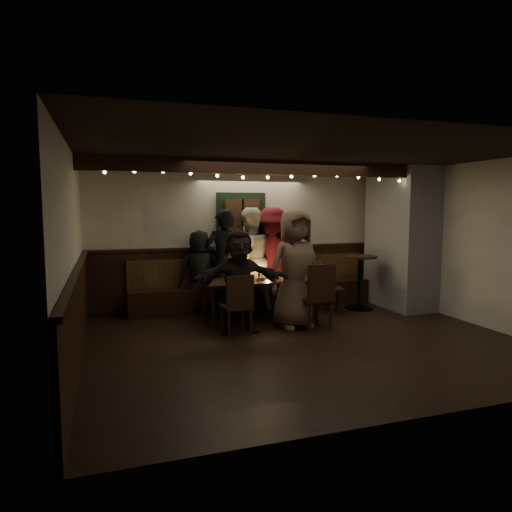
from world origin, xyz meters
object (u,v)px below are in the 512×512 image
object	(u,v)px
chair_near_right	(317,293)
person_e	(286,260)
chair_end	(326,284)
person_f	(239,281)
person_c	(249,260)
person_b	(224,262)
dining_table	(260,283)
chair_near_left	(238,302)
person_d	(272,258)
high_top	(360,275)
person_a	(200,272)
person_g	(295,269)

from	to	relation	value
chair_near_right	person_e	bearing A→B (deg)	84.47
chair_end	person_f	size ratio (longest dim) A/B	0.58
person_c	person_b	bearing A→B (deg)	-11.43
person_c	dining_table	bearing A→B (deg)	75.65
chair_near_left	person_d	distance (m)	2.01
high_top	person_d	bearing A→B (deg)	158.77
person_a	dining_table	bearing A→B (deg)	139.38
person_c	person_f	xyz separation A→B (m)	(-0.56, -1.31, -0.16)
person_a	person_d	distance (m)	1.37
person_c	chair_near_left	bearing A→B (deg)	53.54
chair_near_left	person_e	world-z (taller)	person_e
chair_end	person_f	bearing A→B (deg)	-156.76
person_e	person_f	xyz separation A→B (m)	(-1.33, -1.40, -0.11)
person_b	person_d	world-z (taller)	person_d
dining_table	high_top	distance (m)	2.01
dining_table	chair_end	bearing A→B (deg)	5.70
chair_end	person_f	world-z (taller)	person_f
dining_table	person_d	bearing A→B (deg)	56.14
person_e	chair_near_left	bearing A→B (deg)	34.41
chair_near_left	chair_end	world-z (taller)	chair_near_left
high_top	person_b	bearing A→B (deg)	169.05
chair_near_left	person_c	world-z (taller)	person_c
dining_table	chair_end	distance (m)	1.31
person_c	person_g	distance (m)	1.37
person_e	chair_near_right	bearing A→B (deg)	70.02
person_b	person_d	distance (m)	0.95
chair_near_left	person_b	xyz separation A→B (m)	(0.18, 1.50, 0.41)
person_d	person_g	size ratio (longest dim) A/B	1.02
chair_end	person_a	xyz separation A→B (m)	(-2.16, 0.65, 0.23)
chair_near_left	person_g	distance (m)	1.07
dining_table	person_f	distance (m)	0.88
person_b	person_f	bearing A→B (deg)	88.64
person_d	person_f	size ratio (longest dim) A/B	1.20
person_b	person_f	size ratio (longest dim) A/B	1.18
person_e	person_d	bearing A→B (deg)	-15.97
person_d	person_g	distance (m)	1.43
person_d	chair_near_right	bearing A→B (deg)	111.65
dining_table	person_f	xyz separation A→B (m)	(-0.56, -0.67, 0.16)
person_a	person_d	size ratio (longest dim) A/B	0.79
person_f	high_top	bearing A→B (deg)	20.62
chair_near_left	person_f	xyz separation A→B (m)	(0.07, 0.21, 0.27)
dining_table	chair_end	world-z (taller)	chair_end
high_top	person_c	distance (m)	2.08
chair_near_left	person_g	xyz separation A→B (m)	(0.97, 0.19, 0.41)
person_b	chair_near_right	bearing A→B (deg)	127.32
chair_near_right	person_f	distance (m)	1.22
chair_end	person_a	size ratio (longest dim) A/B	0.61
high_top	person_e	bearing A→B (deg)	154.81
dining_table	high_top	bearing A→B (deg)	4.26
dining_table	high_top	xyz separation A→B (m)	(2.00, 0.15, 0.01)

